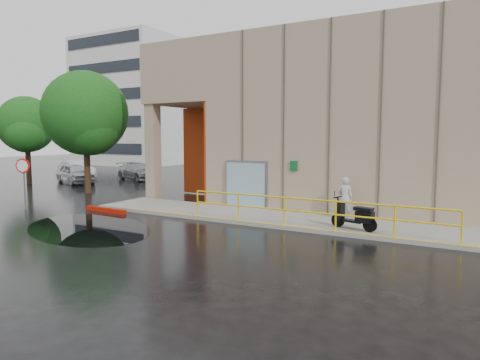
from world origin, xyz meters
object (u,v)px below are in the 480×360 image
object	(u,v)px
person	(345,198)
tree_far	(26,127)
scooter	(354,208)
stop_sign	(23,172)
red_curb	(106,210)
car_a	(75,173)
tree_near	(87,117)
car_b	(76,170)
car_c	(138,171)

from	to	relation	value
person	tree_far	size ratio (longest dim) A/B	0.26
scooter	tree_far	xyz separation A→B (m)	(-24.19, 4.36, 3.14)
stop_sign	red_curb	size ratio (longest dim) A/B	0.98
car_a	red_curb	bearing A→B (deg)	-103.88
scooter	tree_near	world-z (taller)	tree_near
stop_sign	car_a	bearing A→B (deg)	128.99
scooter	car_b	distance (m)	26.01
tree_near	scooter	bearing A→B (deg)	-10.05
scooter	car_c	xyz separation A→B (m)	(-19.51, 10.43, -0.25)
scooter	tree_near	xyz separation A→B (m)	(-16.38, 2.90, 3.60)
red_curb	car_b	distance (m)	16.96
car_c	tree_near	bearing A→B (deg)	-138.18
car_c	tree_near	xyz separation A→B (m)	(3.13, -7.53, 3.84)
red_curb	tree_far	xyz separation A→B (m)	(-13.48, 5.48, 3.95)
red_curb	tree_far	size ratio (longest dim) A/B	0.39
person	scooter	xyz separation A→B (m)	(0.85, -1.83, -0.07)
person	car_a	size ratio (longest dim) A/B	0.39
car_a	car_c	bearing A→B (deg)	-6.96
scooter	stop_sign	xyz separation A→B (m)	(-14.49, -2.44, 0.84)
red_curb	tree_near	world-z (taller)	tree_near
stop_sign	car_b	bearing A→B (deg)	131.37
tree_near	stop_sign	bearing A→B (deg)	-70.57
tree_near	tree_far	xyz separation A→B (m)	(-7.81, 1.46, -0.46)
stop_sign	car_a	distance (m)	11.30
stop_sign	car_b	world-z (taller)	stop_sign
red_curb	car_c	world-z (taller)	car_c
car_c	tree_far	distance (m)	8.38
stop_sign	red_curb	bearing A→B (deg)	18.79
scooter	car_b	size ratio (longest dim) A/B	0.40
car_a	tree_far	xyz separation A→B (m)	(-2.54, -1.88, 3.33)
car_b	tree_far	world-z (taller)	tree_far
car_c	scooter	bearing A→B (deg)	-98.91
red_curb	scooter	bearing A→B (deg)	5.97
person	car_a	xyz separation A→B (m)	(-20.80, 4.41, -0.26)
stop_sign	tree_near	bearing A→B (deg)	108.94
tree_near	person	bearing A→B (deg)	-3.96
stop_sign	tree_far	world-z (taller)	tree_far
person	red_curb	distance (m)	10.32
red_curb	car_a	xyz separation A→B (m)	(-10.95, 7.36, 0.62)
scooter	car_b	xyz separation A→B (m)	(-24.50, 8.72, -0.18)
car_b	tree_far	size ratio (longest dim) A/B	0.70
stop_sign	red_curb	xyz separation A→B (m)	(3.79, 1.33, -1.65)
person	stop_sign	bearing A→B (deg)	9.89
tree_near	tree_far	bearing A→B (deg)	169.40
person	scooter	world-z (taller)	person
stop_sign	car_a	xyz separation A→B (m)	(-7.16, 8.69, -1.03)
car_b	red_curb	bearing A→B (deg)	-108.20
red_curb	tree_near	bearing A→B (deg)	144.68
car_c	tree_far	size ratio (longest dim) A/B	0.73
person	tree_far	xyz separation A→B (m)	(-23.33, 2.54, 3.07)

